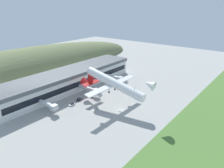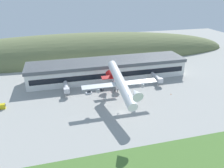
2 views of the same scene
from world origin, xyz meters
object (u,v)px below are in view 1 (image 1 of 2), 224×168
(cargo_airplane, at_px, (113,84))
(jetway_0, at_px, (49,105))
(jetway_2, at_px, (115,77))
(service_car_0, at_px, (79,99))
(jetway_1, at_px, (89,89))
(traffic_cone_0, at_px, (136,87))
(terminal_building, at_px, (69,78))
(service_car_1, at_px, (72,104))

(cargo_airplane, bearing_deg, jetway_0, 139.22)
(jetway_2, bearing_deg, cargo_airplane, -144.28)
(service_car_0, bearing_deg, jetway_0, 173.73)
(jetway_1, distance_m, traffic_cone_0, 34.86)
(terminal_building, bearing_deg, jetway_2, -31.72)
(jetway_1, distance_m, jetway_2, 29.07)
(traffic_cone_0, bearing_deg, jetway_2, 94.28)
(jetway_0, bearing_deg, service_car_1, -16.20)
(jetway_1, bearing_deg, cargo_airplane, -99.17)
(service_car_0, distance_m, service_car_1, 7.55)
(jetway_2, xyz_separation_m, cargo_airplane, (-32.67, -23.49, 10.02))
(jetway_0, relative_size, jetway_2, 1.01)
(jetway_2, bearing_deg, service_car_1, -175.28)
(terminal_building, height_order, service_car_0, terminal_building)
(jetway_0, distance_m, jetway_2, 59.86)
(jetway_0, xyz_separation_m, cargo_airplane, (27.18, -23.45, 10.02))
(jetway_0, relative_size, service_car_0, 3.21)
(terminal_building, xyz_separation_m, service_car_0, (-9.97, -20.45, -6.61))
(jetway_1, relative_size, jetway_2, 1.14)
(terminal_building, distance_m, traffic_cone_0, 47.74)
(service_car_0, bearing_deg, jetway_1, 6.96)
(terminal_building, distance_m, cargo_airplane, 42.33)
(jetway_0, relative_size, jetway_1, 0.88)
(service_car_0, xyz_separation_m, service_car_1, (-7.39, -1.56, -0.00))
(terminal_building, xyz_separation_m, cargo_airplane, (-3.30, -41.65, 6.77))
(jetway_0, height_order, service_car_0, jetway_0)
(jetway_1, distance_m, service_car_0, 10.90)
(jetway_1, height_order, jetway_2, same)
(jetway_2, bearing_deg, jetway_1, -177.95)
(terminal_building, bearing_deg, service_car_1, -128.25)
(service_car_0, bearing_deg, traffic_cone_0, -20.78)
(cargo_airplane, bearing_deg, jetway_1, 80.83)
(jetway_0, distance_m, service_car_0, 20.91)
(jetway_1, height_order, service_car_1, jetway_1)
(jetway_0, xyz_separation_m, jetway_1, (30.81, -1.00, 0.00))
(cargo_airplane, distance_m, service_car_1, 27.61)
(jetway_1, bearing_deg, service_car_0, -173.04)
(terminal_building, height_order, jetway_1, terminal_building)
(service_car_0, relative_size, service_car_1, 1.11)
(cargo_airplane, distance_m, service_car_0, 25.94)
(jetway_0, xyz_separation_m, jetway_2, (59.86, 0.04, -0.00))
(jetway_0, bearing_deg, jetway_2, 0.04)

